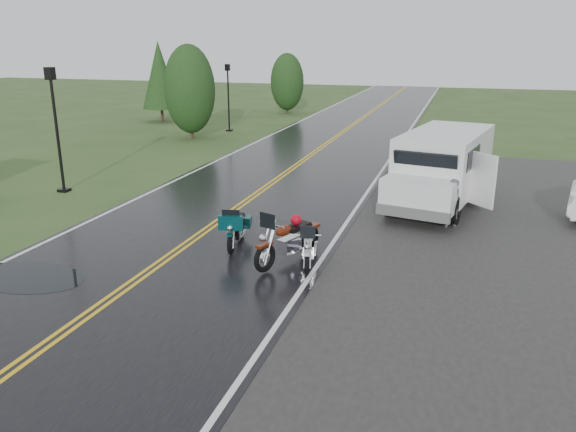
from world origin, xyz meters
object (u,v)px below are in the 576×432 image
object	(u,v)px
person_at_van	(452,204)
lamp_post_far_left	(228,98)
van_white	(393,178)
motorcycle_silver	(307,254)
lamp_post_near_left	(57,131)
motorcycle_red	(265,246)
motorcycle_teal	(231,235)

from	to	relation	value
person_at_van	lamp_post_far_left	xyz separation A→B (m)	(-13.68, 15.48, 1.29)
van_white	person_at_van	world-z (taller)	van_white
motorcycle_silver	lamp_post_near_left	distance (m)	11.91
motorcycle_red	motorcycle_silver	xyz separation A→B (m)	(1.00, 0.16, -0.13)
van_white	motorcycle_red	bearing A→B (deg)	-100.71
motorcycle_silver	lamp_post_near_left	bearing A→B (deg)	142.87
lamp_post_near_left	motorcycle_silver	bearing A→B (deg)	-24.72
person_at_van	motorcycle_teal	bearing A→B (deg)	1.87
lamp_post_far_left	motorcycle_silver	bearing A→B (deg)	-62.44
motorcycle_silver	van_white	size ratio (longest dim) A/B	0.31
motorcycle_teal	lamp_post_near_left	world-z (taller)	lamp_post_near_left
motorcycle_red	motorcycle_silver	bearing A→B (deg)	30.52
van_white	lamp_post_near_left	bearing A→B (deg)	-166.05
motorcycle_silver	van_white	xyz separation A→B (m)	(1.28, 5.46, 0.67)
lamp_post_near_left	lamp_post_far_left	world-z (taller)	lamp_post_near_left
motorcycle_red	lamp_post_far_left	size ratio (longest dim) A/B	0.59
motorcycle_silver	van_white	world-z (taller)	van_white
motorcycle_teal	motorcycle_silver	size ratio (longest dim) A/B	1.02
lamp_post_near_left	lamp_post_far_left	size ratio (longest dim) A/B	1.11
van_white	lamp_post_far_left	distance (m)	18.98
lamp_post_far_left	motorcycle_teal	bearing A→B (deg)	-66.92
van_white	lamp_post_far_left	size ratio (longest dim) A/B	1.57
motorcycle_silver	lamp_post_far_left	size ratio (longest dim) A/B	0.48
motorcycle_red	lamp_post_near_left	world-z (taller)	lamp_post_near_left
motorcycle_teal	lamp_post_near_left	xyz separation A→B (m)	(-8.48, 4.24, 1.67)
person_at_van	lamp_post_far_left	world-z (taller)	lamp_post_far_left
lamp_post_far_left	motorcycle_red	bearing A→B (deg)	-64.89
motorcycle_teal	person_at_van	bearing A→B (deg)	25.47
person_at_van	lamp_post_far_left	size ratio (longest dim) A/B	0.36
lamp_post_near_left	lamp_post_far_left	xyz separation A→B (m)	(0.14, 15.32, -0.23)
motorcycle_silver	lamp_post_far_left	xyz separation A→B (m)	(-10.57, 20.26, 1.45)
person_at_van	lamp_post_far_left	bearing A→B (deg)	-84.10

